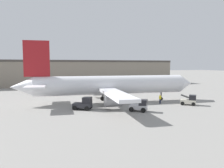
# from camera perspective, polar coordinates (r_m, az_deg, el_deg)

# --- Properties ---
(ground_plane) EXTENTS (400.00, 400.00, 0.00)m
(ground_plane) POSITION_cam_1_polar(r_m,az_deg,el_deg) (44.06, 0.00, -4.79)
(ground_plane) COLOR gray
(terminal_building) EXTENTS (97.42, 12.48, 9.15)m
(terminal_building) POSITION_cam_1_polar(r_m,az_deg,el_deg) (82.48, -17.19, 2.82)
(terminal_building) COLOR gray
(terminal_building) RESTS_ON ground_plane
(airplane) EXTENTS (36.99, 32.17, 11.94)m
(airplane) POSITION_cam_1_polar(r_m,az_deg,el_deg) (43.38, -1.25, -0.30)
(airplane) COLOR white
(airplane) RESTS_ON ground_plane
(ground_crew_worker) EXTENTS (0.40, 0.40, 1.80)m
(ground_crew_worker) POSITION_cam_1_polar(r_m,az_deg,el_deg) (43.49, 12.47, -3.77)
(ground_crew_worker) COLOR #1E2338
(ground_crew_worker) RESTS_ON ground_plane
(baggage_tug) EXTENTS (3.23, 3.08, 1.96)m
(baggage_tug) POSITION_cam_1_polar(r_m,az_deg,el_deg) (35.78, 7.28, -5.68)
(baggage_tug) COLOR #B2B2B7
(baggage_tug) RESTS_ON ground_plane
(belt_loader_truck) EXTENTS (3.10, 3.04, 1.92)m
(belt_loader_truck) POSITION_cam_1_polar(r_m,az_deg,el_deg) (43.52, 19.57, -4.00)
(belt_loader_truck) COLOR beige
(belt_loader_truck) RESTS_ON ground_plane
(pushback_tug) EXTENTS (3.48, 3.15, 2.13)m
(pushback_tug) POSITION_cam_1_polar(r_m,az_deg,el_deg) (37.12, -7.34, -5.17)
(pushback_tug) COLOR #2D2D33
(pushback_tug) RESTS_ON ground_plane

